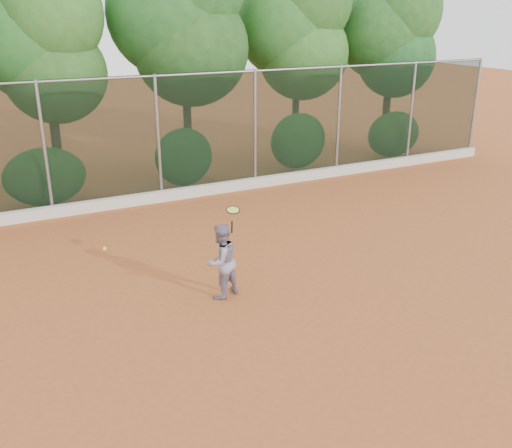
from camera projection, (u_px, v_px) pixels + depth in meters
name	position (u px, v px, depth m)	size (l,w,h in m)	color
ground	(280.00, 304.00, 10.53)	(80.00, 80.00, 0.00)	#A25226
concrete_curb	(164.00, 196.00, 16.17)	(24.00, 0.20, 0.30)	beige
tennis_player	(221.00, 261.00, 10.58)	(0.71, 0.55, 1.45)	gray
chainlink_fence	(158.00, 135.00, 15.72)	(24.09, 0.09, 3.50)	black
foliage_backdrop	(113.00, 36.00, 16.25)	(23.70, 3.63, 7.55)	#462A1B
tennis_racket	(233.00, 212.00, 10.34)	(0.33, 0.32, 0.53)	black
tennis_ball_in_flight	(104.00, 249.00, 9.77)	(0.07, 0.07, 0.07)	#D6F237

